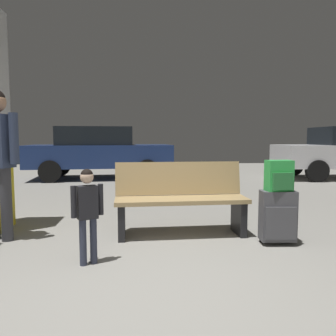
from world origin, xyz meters
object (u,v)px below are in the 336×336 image
(parked_car_far, at_px, (99,151))
(suitcase, at_px, (278,216))
(child, at_px, (87,206))
(backpack_bright, at_px, (279,176))
(bench, at_px, (181,199))

(parked_car_far, bearing_deg, suitcase, -66.34)
(suitcase, bearing_deg, parked_car_far, 113.66)
(child, bearing_deg, backpack_bright, 12.61)
(suitcase, distance_m, backpack_bright, 0.45)
(suitcase, xyz_separation_m, backpack_bright, (0.00, -0.00, 0.45))
(suitcase, xyz_separation_m, parked_car_far, (-2.80, 6.38, 0.48))
(parked_car_far, bearing_deg, bench, -73.44)
(bench, xyz_separation_m, suitcase, (1.04, -0.48, -0.12))
(suitcase, height_order, child, child)
(bench, distance_m, backpack_bright, 1.19)
(suitcase, xyz_separation_m, child, (-2.02, -0.45, 0.24))
(bench, bearing_deg, parked_car_far, 106.56)
(backpack_bright, relative_size, child, 0.38)
(child, bearing_deg, parked_car_far, 96.50)
(suitcase, relative_size, parked_car_far, 0.14)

